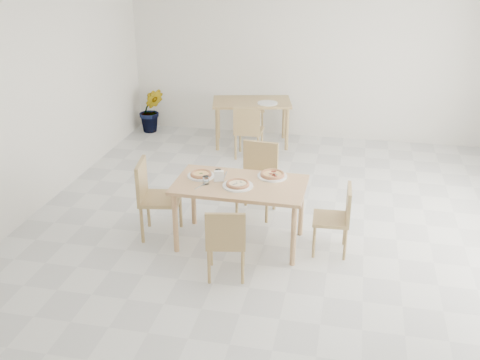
% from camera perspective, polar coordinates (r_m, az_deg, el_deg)
% --- Properties ---
extents(main_table, '(1.46, 0.84, 0.75)m').
position_cam_1_polar(main_table, '(6.22, -0.00, -1.06)').
color(main_table, tan).
rests_on(main_table, ground).
extents(chair_south, '(0.46, 0.46, 0.80)m').
position_cam_1_polar(chair_south, '(5.66, -1.44, -5.98)').
color(chair_south, tan).
rests_on(chair_south, ground).
extents(chair_north, '(0.49, 0.49, 0.91)m').
position_cam_1_polar(chair_north, '(7.03, 1.84, 0.70)').
color(chair_north, tan).
rests_on(chair_north, ground).
extents(chair_west, '(0.53, 0.53, 0.92)m').
position_cam_1_polar(chair_west, '(6.53, -8.86, -1.35)').
color(chair_west, tan).
rests_on(chair_west, ground).
extents(chair_east, '(0.41, 0.41, 0.79)m').
position_cam_1_polar(chair_east, '(6.23, 9.94, -3.51)').
color(chair_east, tan).
rests_on(chair_east, ground).
extents(plate_margherita, '(0.31, 0.31, 0.02)m').
position_cam_1_polar(plate_margherita, '(6.37, -3.98, 0.43)').
color(plate_margherita, white).
rests_on(plate_margherita, main_table).
extents(plate_mushroom, '(0.33, 0.33, 0.02)m').
position_cam_1_polar(plate_mushroom, '(6.10, -0.23, -0.58)').
color(plate_mushroom, white).
rests_on(plate_mushroom, main_table).
extents(plate_pepperoni, '(0.34, 0.34, 0.02)m').
position_cam_1_polar(plate_pepperoni, '(6.36, 3.31, 0.39)').
color(plate_pepperoni, white).
rests_on(plate_pepperoni, main_table).
extents(pizza_margherita, '(0.30, 0.30, 0.03)m').
position_cam_1_polar(pizza_margherita, '(6.36, -3.98, 0.62)').
color(pizza_margherita, tan).
rests_on(pizza_margherita, plate_margherita).
extents(pizza_mushroom, '(0.31, 0.31, 0.03)m').
position_cam_1_polar(pizza_mushroom, '(6.10, -0.23, -0.39)').
color(pizza_mushroom, tan).
rests_on(pizza_mushroom, plate_mushroom).
extents(pizza_pepperoni, '(0.32, 0.32, 0.03)m').
position_cam_1_polar(pizza_pepperoni, '(6.35, 3.31, 0.59)').
color(pizza_pepperoni, tan).
rests_on(pizza_pepperoni, plate_pepperoni).
extents(tumbler_a, '(0.07, 0.07, 0.09)m').
position_cam_1_polar(tumbler_a, '(6.16, -3.50, -0.01)').
color(tumbler_a, white).
rests_on(tumbler_a, main_table).
extents(tumbler_b, '(0.07, 0.07, 0.10)m').
position_cam_1_polar(tumbler_b, '(6.32, -2.23, 0.64)').
color(tumbler_b, white).
rests_on(tumbler_b, main_table).
extents(napkin_holder, '(0.13, 0.09, 0.13)m').
position_cam_1_polar(napkin_holder, '(6.20, -2.15, 0.34)').
color(napkin_holder, silver).
rests_on(napkin_holder, main_table).
extents(fork_a, '(0.03, 0.19, 0.01)m').
position_cam_1_polar(fork_a, '(6.40, -1.49, 0.53)').
color(fork_a, silver).
rests_on(fork_a, main_table).
extents(fork_b, '(0.09, 0.18, 0.01)m').
position_cam_1_polar(fork_b, '(6.12, -4.07, -0.66)').
color(fork_b, silver).
rests_on(fork_b, main_table).
extents(second_table, '(1.41, 0.99, 0.75)m').
position_cam_1_polar(second_table, '(9.38, 1.20, 7.44)').
color(second_table, tan).
rests_on(second_table, ground).
extents(chair_back_s, '(0.42, 0.42, 0.85)m').
position_cam_1_polar(chair_back_s, '(8.79, 0.83, 5.25)').
color(chair_back_s, tan).
rests_on(chair_back_s, ground).
extents(chair_back_n, '(0.57, 0.57, 0.83)m').
position_cam_1_polar(chair_back_n, '(10.08, 0.81, 7.63)').
color(chair_back_n, tan).
rests_on(chair_back_n, ground).
extents(plate_empty, '(0.33, 0.33, 0.02)m').
position_cam_1_polar(plate_empty, '(9.20, 2.82, 7.81)').
color(plate_empty, white).
rests_on(plate_empty, second_table).
extents(potted_plant, '(0.53, 0.49, 0.80)m').
position_cam_1_polar(potted_plant, '(10.20, -8.99, 7.02)').
color(potted_plant, '#217022').
rests_on(potted_plant, ground).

